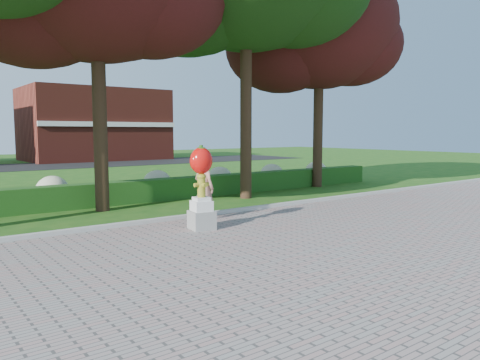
{
  "coord_description": "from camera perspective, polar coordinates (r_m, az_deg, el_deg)",
  "views": [
    {
      "loc": [
        -7.49,
        -8.62,
        2.54
      ],
      "look_at": [
        -0.2,
        1.0,
        1.3
      ],
      "focal_mm": 35.0,
      "sensor_mm": 36.0,
      "label": 1
    }
  ],
  "objects": [
    {
      "name": "hydrangea_row",
      "position": [
        18.58,
        -11.23,
        -0.39
      ],
      "size": [
        20.1,
        1.1,
        0.99
      ],
      "color": "#B4B389",
      "rests_on": "ground"
    },
    {
      "name": "ground",
      "position": [
        11.7,
        3.75,
        -6.68
      ],
      "size": [
        100.0,
        100.0,
        0.0
      ],
      "primitive_type": "plane",
      "color": "#1B4D13",
      "rests_on": "ground"
    },
    {
      "name": "hydrant_sculpture",
      "position": [
        12.02,
        -4.73,
        -0.6
      ],
      "size": [
        0.67,
        0.67,
        2.17
      ],
      "rotation": [
        0.0,
        0.0,
        -0.15
      ],
      "color": "gray",
      "rests_on": "walkway"
    },
    {
      "name": "tree_far_right",
      "position": [
        22.44,
        9.35,
        17.17
      ],
      "size": [
        7.88,
        6.72,
        10.21
      ],
      "color": "black",
      "rests_on": "ground"
    },
    {
      "name": "curb",
      "position": [
        14.05,
        -4.31,
        -4.25
      ],
      "size": [
        40.0,
        0.18,
        0.15
      ],
      "primitive_type": "cube",
      "color": "#ADADA5",
      "rests_on": "ground"
    },
    {
      "name": "woman",
      "position": [
        13.44,
        -4.41,
        -0.98
      ],
      "size": [
        0.6,
        0.75,
        1.8
      ],
      "primitive_type": "imported",
      "rotation": [
        0.0,
        0.0,
        1.86
      ],
      "color": "tan",
      "rests_on": "walkway"
    },
    {
      "name": "street",
      "position": [
        37.47,
        -25.56,
        1.43
      ],
      "size": [
        50.0,
        8.0,
        0.02
      ],
      "primitive_type": "cube",
      "color": "black",
      "rests_on": "ground"
    },
    {
      "name": "lawn_hedge",
      "position": [
        17.46,
        -11.46,
        -1.29
      ],
      "size": [
        24.0,
        0.7,
        0.8
      ],
      "primitive_type": "cube",
      "color": "#1C4213",
      "rests_on": "ground"
    },
    {
      "name": "walkway",
      "position": [
        9.16,
        20.66,
        -10.49
      ],
      "size": [
        40.0,
        14.0,
        0.04
      ],
      "primitive_type": "cube",
      "color": "gray",
      "rests_on": "ground"
    },
    {
      "name": "building_right",
      "position": [
        45.36,
        -17.31,
        6.44
      ],
      "size": [
        12.0,
        8.0,
        6.4
      ],
      "primitive_type": "cube",
      "color": "maroon",
      "rests_on": "ground"
    }
  ]
}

